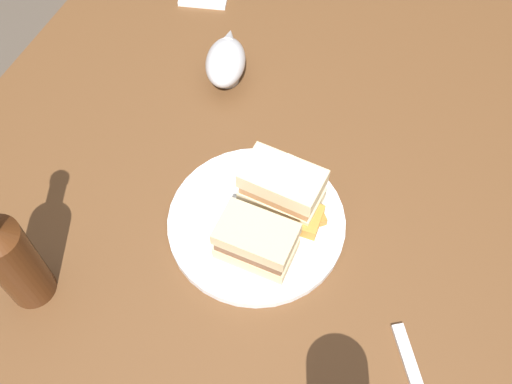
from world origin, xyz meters
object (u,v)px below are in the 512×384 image
at_px(sandwich_half_right, 282,187).
at_px(cider_bottle, 10,257).
at_px(sandwich_half_left, 256,241).
at_px(plate, 256,223).
at_px(gravy_boat, 226,62).

bearing_deg(sandwich_half_right, cider_bottle, 134.25).
bearing_deg(sandwich_half_left, sandwich_half_right, -0.68).
bearing_deg(plate, cider_bottle, 130.97).
height_order(plate, gravy_boat, gravy_boat).
bearing_deg(sandwich_half_right, sandwich_half_left, 179.32).
height_order(sandwich_half_left, sandwich_half_right, sandwich_half_right).
relative_size(sandwich_half_right, gravy_boat, 0.95).
xyz_separation_m(plate, sandwich_half_right, (0.05, -0.02, 0.04)).
relative_size(sandwich_half_right, cider_bottle, 0.46).
height_order(plate, sandwich_half_right, sandwich_half_right).
height_order(sandwich_half_right, gravy_boat, sandwich_half_right).
bearing_deg(gravy_boat, cider_bottle, 169.44).
relative_size(plate, sandwich_half_left, 2.44).
xyz_separation_m(sandwich_half_left, gravy_boat, (0.29, 0.18, -0.00)).
height_order(sandwich_half_left, cider_bottle, cider_bottle).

